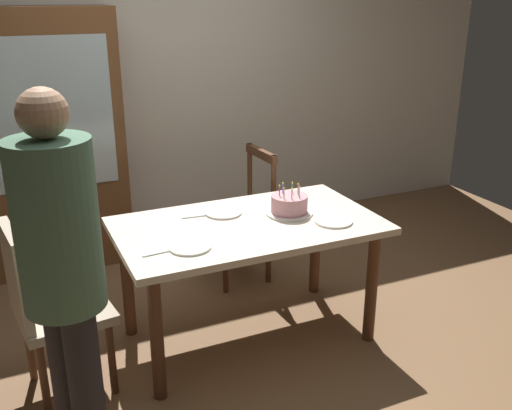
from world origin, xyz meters
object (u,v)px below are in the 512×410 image
object	(u,v)px
dining_table	(248,239)
birthday_cake	(289,205)
plate_near_guest	(333,221)
china_cabinet	(44,144)
plate_far_side	(223,213)
chair_upholstered	(45,303)
person_celebrant	(63,272)
plate_near_celebrant	(190,247)
chair_spindle_back	(240,219)

from	to	relation	value
dining_table	birthday_cake	bearing A→B (deg)	5.88
plate_near_guest	china_cabinet	world-z (taller)	china_cabinet
plate_far_side	plate_near_guest	world-z (taller)	same
china_cabinet	chair_upholstered	bearing A→B (deg)	-97.24
birthday_cake	person_celebrant	distance (m)	1.52
plate_near_celebrant	birthday_cake	bearing A→B (deg)	17.85
plate_far_side	china_cabinet	distance (m)	1.62
plate_far_side	dining_table	bearing A→B (deg)	-68.88
china_cabinet	person_celebrant	bearing A→B (deg)	-93.70
plate_near_celebrant	plate_near_guest	world-z (taller)	same
chair_spindle_back	plate_near_celebrant	bearing A→B (deg)	-125.68
dining_table	chair_upholstered	world-z (taller)	chair_upholstered
birthday_cake	plate_far_side	xyz separation A→B (m)	(-0.35, 0.17, -0.05)
birthday_cake	plate_far_side	size ratio (longest dim) A/B	1.27
chair_spindle_back	person_celebrant	world-z (taller)	person_celebrant
china_cabinet	plate_near_guest	bearing A→B (deg)	-51.74
chair_spindle_back	plate_near_guest	bearing A→B (deg)	-79.14
plate_near_celebrant	china_cabinet	size ratio (longest dim) A/B	0.12
chair_upholstered	china_cabinet	world-z (taller)	china_cabinet
plate_near_celebrant	plate_near_guest	xyz separation A→B (m)	(0.86, 0.00, 0.00)
plate_near_celebrant	plate_near_guest	distance (m)	0.86
chair_upholstered	person_celebrant	world-z (taller)	person_celebrant
plate_far_side	plate_near_celebrant	bearing A→B (deg)	-130.99
plate_near_celebrant	chair_upholstered	size ratio (longest dim) A/B	0.23
plate_far_side	chair_spindle_back	bearing A→B (deg)	58.47
chair_upholstered	plate_far_side	bearing A→B (deg)	13.47
birthday_cake	person_celebrant	xyz separation A→B (m)	(-1.35, -0.68, 0.15)
dining_table	plate_far_side	bearing A→B (deg)	111.12
person_celebrant	plate_near_celebrant	bearing A→B (deg)	34.46
dining_table	person_celebrant	distance (m)	1.29
plate_near_celebrant	dining_table	bearing A→B (deg)	25.21
dining_table	plate_near_guest	size ratio (longest dim) A/B	6.81
dining_table	chair_spindle_back	bearing A→B (deg)	70.41
chair_upholstered	plate_near_celebrant	bearing A→B (deg)	-10.40
birthday_cake	chair_upholstered	bearing A→B (deg)	-176.39
chair_spindle_back	chair_upholstered	bearing A→B (deg)	-149.94
plate_far_side	china_cabinet	xyz separation A→B (m)	(-0.86, 1.36, 0.20)
dining_table	birthday_cake	world-z (taller)	birthday_cake
dining_table	chair_upholstered	distance (m)	1.15
person_celebrant	china_cabinet	bearing A→B (deg)	86.30
person_celebrant	china_cabinet	distance (m)	2.21
dining_table	china_cabinet	bearing A→B (deg)	120.90
chair_upholstered	person_celebrant	bearing A→B (deg)	-83.90
dining_table	plate_far_side	distance (m)	0.23
plate_far_side	chair_upholstered	xyz separation A→B (m)	(-1.06, -0.25, -0.22)
plate_near_guest	dining_table	bearing A→B (deg)	156.66
plate_near_celebrant	chair_spindle_back	world-z (taller)	chair_spindle_back
china_cabinet	birthday_cake	bearing A→B (deg)	-51.61
chair_spindle_back	chair_upholstered	size ratio (longest dim) A/B	1.00
plate_far_side	chair_spindle_back	size ratio (longest dim) A/B	0.23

